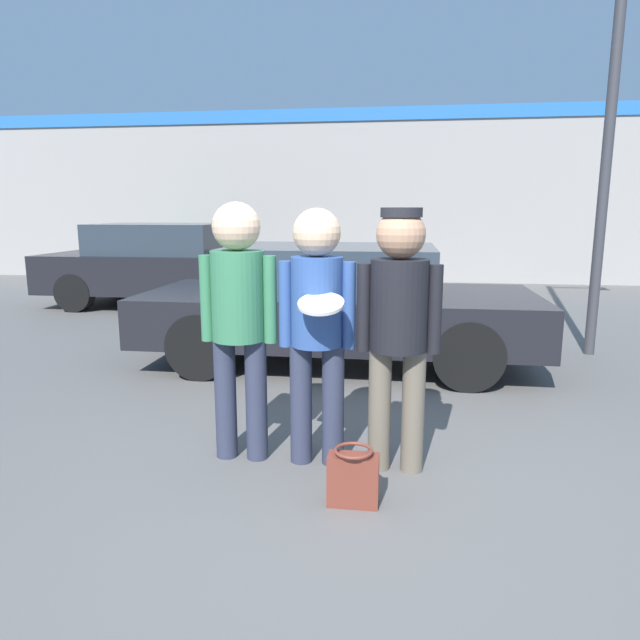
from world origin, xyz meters
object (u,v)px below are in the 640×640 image
at_px(handbag, 353,478).
at_px(person_right, 399,316).
at_px(parked_car_near, 337,303).
at_px(person_left, 238,308).
at_px(person_middle_with_frisbee, 317,315).
at_px(shrub, 181,257).
at_px(parked_car_far, 165,265).

bearing_deg(handbag, person_right, 64.80).
height_order(parked_car_near, handbag, parked_car_near).
relative_size(person_left, handbag, 5.08).
relative_size(person_left, parked_car_near, 0.41).
bearing_deg(handbag, person_middle_with_frisbee, 118.49).
height_order(person_right, shrub, person_right).
bearing_deg(shrub, person_left, -66.30).
xyz_separation_m(person_left, handbag, (0.83, -0.55, -0.90)).
bearing_deg(person_left, person_right, -2.32).
distance_m(parked_car_far, handbag, 7.82).
distance_m(person_left, person_middle_with_frisbee, 0.54).
distance_m(person_left, person_right, 1.07).
height_order(parked_car_near, shrub, parked_car_near).
height_order(shrub, handbag, shrub).
distance_m(parked_car_near, parked_car_far, 4.97).
relative_size(person_right, parked_car_far, 0.41).
relative_size(person_middle_with_frisbee, parked_car_near, 0.40).
bearing_deg(person_left, person_middle_with_frisbee, -1.23).
bearing_deg(shrub, parked_car_far, -73.01).
relative_size(person_middle_with_frisbee, shrub, 1.45).
bearing_deg(person_left, shrub, 113.70).
bearing_deg(person_right, shrub, 118.73).
xyz_separation_m(person_left, person_right, (1.07, -0.04, -0.02)).
height_order(person_right, parked_car_near, person_right).
distance_m(person_middle_with_frisbee, shrub, 10.72).
bearing_deg(person_left, handbag, -33.70).
xyz_separation_m(person_middle_with_frisbee, handbag, (0.29, -0.54, -0.87)).
bearing_deg(parked_car_far, person_left, -62.81).
relative_size(parked_car_near, parked_car_far, 1.03).
relative_size(parked_car_near, handbag, 12.43).
relative_size(person_middle_with_frisbee, handbag, 4.97).
xyz_separation_m(person_middle_with_frisbee, parked_car_near, (-0.16, 2.66, -0.35)).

